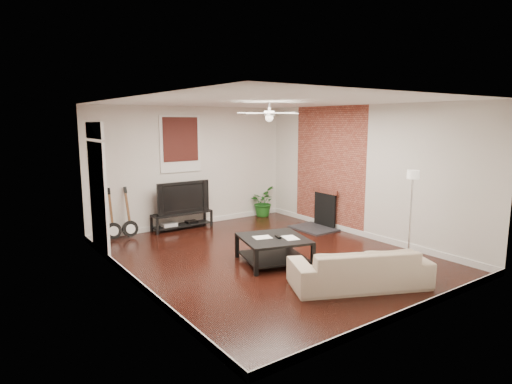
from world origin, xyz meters
The scene contains 14 objects.
room centered at (0.00, 0.00, 1.40)m, with size 5.01×6.01×2.81m.
brick_accent centered at (2.49, 1.00, 1.40)m, with size 0.02×2.20×2.80m, color brown.
fireplace centered at (2.20, 1.00, 0.46)m, with size 0.80×1.10×0.92m, color black.
window_back centered at (-0.30, 2.97, 1.95)m, with size 1.00×0.06×1.30m, color #36140E.
door_left centered at (-2.46, 1.90, 1.25)m, with size 0.08×1.00×2.50m, color white.
tv_stand centered at (-0.40, 2.78, 0.20)m, with size 1.40×0.37×0.39m, color black.
tv centered at (-0.40, 2.80, 0.76)m, with size 1.26×0.16×0.72m, color black.
coffee_table centered at (-0.14, -0.33, 0.23)m, with size 1.09×1.09×0.46m, color black.
sofa centered at (0.25, -1.94, 0.30)m, with size 2.05×0.80×0.60m, color tan.
floor_lamp centered at (1.60, -1.84, 0.84)m, with size 0.28×0.28×1.67m, color silver, non-canonical shape.
potted_plant centered at (1.91, 2.82, 0.38)m, with size 0.68×0.59×0.76m, color #1C5B1A.
guitar_left centered at (-1.99, 2.75, 0.55)m, with size 0.34×0.24×1.11m, color black, non-canonical shape.
guitar_right centered at (-1.64, 2.72, 0.55)m, with size 0.34×0.24×1.11m, color black, non-canonical shape.
ceiling_fan centered at (0.00, 0.00, 2.60)m, with size 1.24×1.24×0.32m, color white, non-canonical shape.
Camera 1 is at (-4.58, -6.07, 2.47)m, focal length 30.08 mm.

